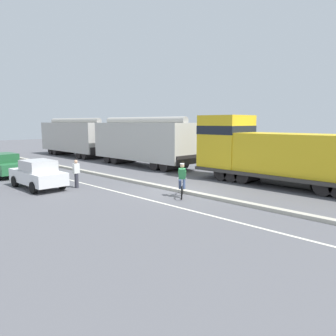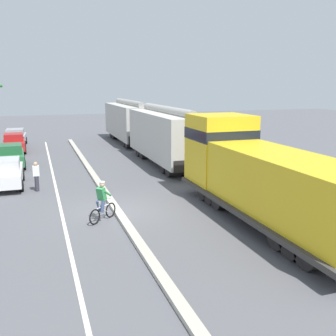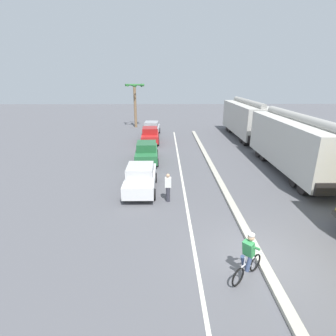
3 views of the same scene
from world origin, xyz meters
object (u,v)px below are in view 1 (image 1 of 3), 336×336
Objects in this scene: parked_car_green at (3,165)px; cyclist at (182,181)px; parked_car_white at (38,174)px; hopper_car_lead at (143,142)px; pedestrian_by_cars at (76,173)px; hopper_car_middle at (75,137)px; locomotive at (275,155)px.

parked_car_green is 13.73m from cyclist.
parked_car_white is 0.99× the size of parked_car_green.
pedestrian_by_cars is (-8.94, -4.60, -1.23)m from hopper_car_lead.
cyclist is at bearing -106.08° from hopper_car_middle.
locomotive is 6.77× the size of cyclist.
parked_car_white and parked_car_green have the same top height.
locomotive is at bearing -54.40° from parked_car_green.
locomotive reaches higher than hopper_car_middle.
hopper_car_middle is at bearing 90.00° from hopper_car_lead.
hopper_car_lead reaches higher than cyclist.
hopper_car_lead is 2.49× the size of parked_car_green.
parked_car_white is at bearing 137.63° from pedestrian_by_cars.
hopper_car_middle is 6.18× the size of cyclist.
hopper_car_middle is 13.94m from parked_car_green.
pedestrian_by_cars is at bearing 113.72° from cyclist.
pedestrian_by_cars is at bearing 139.81° from locomotive.
hopper_car_middle is 2.49× the size of parked_car_green.
pedestrian_by_cars is at bearing -152.76° from hopper_car_lead.
parked_car_white is 2.45× the size of cyclist.
parked_car_green is (-0.01, 5.73, 0.00)m from parked_car_white.
pedestrian_by_cars is (-8.94, -16.20, -1.23)m from hopper_car_middle.
hopper_car_middle is 18.55m from pedestrian_by_cars.
hopper_car_lead is 11.60m from hopper_car_middle.
hopper_car_lead is at bearing 27.24° from pedestrian_by_cars.
hopper_car_middle reaches higher than parked_car_white.
cyclist is (4.20, -13.08, 0.00)m from parked_car_green.
parked_car_green is at bearing 90.10° from parked_car_white.
parked_car_green is (-10.56, -9.00, -1.26)m from hopper_car_middle.
locomotive reaches higher than hopper_car_lead.
cyclist is at bearing -60.28° from parked_car_white.
hopper_car_lead is at bearing -90.00° from hopper_car_middle.
parked_car_green is (-10.56, 14.76, -0.98)m from locomotive.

